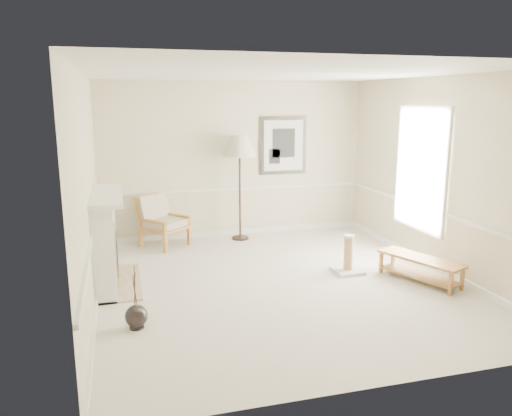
{
  "coord_description": "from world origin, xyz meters",
  "views": [
    {
      "loc": [
        -2.1,
        -6.39,
        2.56
      ],
      "look_at": [
        -0.15,
        0.7,
        0.96
      ],
      "focal_mm": 35.0,
      "sensor_mm": 36.0,
      "label": 1
    }
  ],
  "objects_px": {
    "floor_vase": "(136,317)",
    "scratching_post": "(348,261)",
    "bench": "(420,265)",
    "armchair": "(160,218)",
    "floor_lamp": "(240,149)"
  },
  "relations": [
    {
      "from": "floor_vase",
      "to": "floor_lamp",
      "type": "xyz_separation_m",
      "value": [
        2.03,
        3.33,
        1.55
      ]
    },
    {
      "from": "floor_lamp",
      "to": "scratching_post",
      "type": "height_order",
      "value": "floor_lamp"
    },
    {
      "from": "floor_vase",
      "to": "floor_lamp",
      "type": "height_order",
      "value": "floor_lamp"
    },
    {
      "from": "bench",
      "to": "floor_lamp",
      "type": "bearing_deg",
      "value": 124.42
    },
    {
      "from": "floor_lamp",
      "to": "armchair",
      "type": "bearing_deg",
      "value": -179.73
    },
    {
      "from": "armchair",
      "to": "bench",
      "type": "xyz_separation_m",
      "value": [
        3.43,
        -2.85,
        -0.25
      ]
    },
    {
      "from": "floor_lamp",
      "to": "bench",
      "type": "xyz_separation_m",
      "value": [
        1.96,
        -2.86,
        -1.45
      ]
    },
    {
      "from": "floor_vase",
      "to": "bench",
      "type": "distance_m",
      "value": 4.02
    },
    {
      "from": "floor_vase",
      "to": "scratching_post",
      "type": "height_order",
      "value": "floor_vase"
    },
    {
      "from": "armchair",
      "to": "bench",
      "type": "relative_size",
      "value": 0.77
    },
    {
      "from": "floor_vase",
      "to": "scratching_post",
      "type": "distance_m",
      "value": 3.33
    },
    {
      "from": "armchair",
      "to": "floor_vase",
      "type": "bearing_deg",
      "value": -139.66
    },
    {
      "from": "bench",
      "to": "scratching_post",
      "type": "relative_size",
      "value": 2.2
    },
    {
      "from": "floor_vase",
      "to": "armchair",
      "type": "relative_size",
      "value": 0.76
    },
    {
      "from": "floor_vase",
      "to": "floor_lamp",
      "type": "distance_m",
      "value": 4.2
    }
  ]
}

